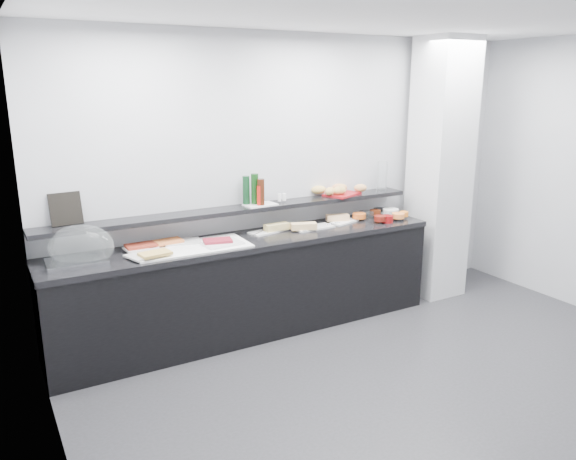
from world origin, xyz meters
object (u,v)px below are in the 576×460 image
carafe (382,176)px  framed_print (66,209)px  condiment_tray (260,205)px  bread_tray (342,194)px  cloche_base (77,262)px  sandwich_plate_mid (314,228)px

carafe → framed_print: bearing=178.8°
condiment_tray → bread_tray: 0.93m
cloche_base → bread_tray: 2.62m
condiment_tray → framed_print: bearing=172.2°
cloche_base → sandwich_plate_mid: size_ratio=1.12×
cloche_base → sandwich_plate_mid: (2.16, 0.04, -0.01)m
cloche_base → framed_print: framed_print is taller
framed_print → carafe: bearing=-5.6°
bread_tray → carafe: (0.52, 0.02, 0.14)m
condiment_tray → carafe: (1.45, 0.05, 0.14)m
cloche_base → framed_print: (-0.00, 0.29, 0.36)m
sandwich_plate_mid → bread_tray: size_ratio=1.12×
carafe → bread_tray: bearing=-177.8°
sandwich_plate_mid → framed_print: framed_print is taller
bread_tray → sandwich_plate_mid: bearing=179.8°
cloche_base → carafe: bearing=5.8°
condiment_tray → carafe: size_ratio=0.97×
cloche_base → sandwich_plate_mid: bearing=2.6°
sandwich_plate_mid → condiment_tray: 0.57m
sandwich_plate_mid → framed_print: bearing=170.1°
condiment_tray → sandwich_plate_mid: bearing=-20.3°
cloche_base → framed_print: bearing=92.0°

